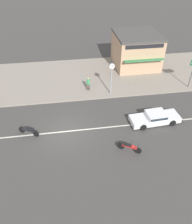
% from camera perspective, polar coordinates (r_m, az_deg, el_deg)
% --- Properties ---
extents(ground_plane, '(160.00, 160.00, 0.00)m').
position_cam_1_polar(ground_plane, '(19.45, -7.69, -5.05)').
color(ground_plane, '#423F3D').
extents(lane_centre_stripe, '(50.40, 0.14, 0.01)m').
position_cam_1_polar(lane_centre_stripe, '(19.45, -7.69, -5.04)').
color(lane_centre_stripe, silver).
rests_on(lane_centre_stripe, ground).
extents(kerb_strip, '(68.00, 10.00, 0.15)m').
position_cam_1_polar(kerb_strip, '(27.21, -8.56, 8.73)').
color(kerb_strip, gray).
rests_on(kerb_strip, ground).
extents(sedan_white_0, '(4.74, 1.95, 1.06)m').
position_cam_1_polar(sedan_white_0, '(20.62, 15.23, -1.39)').
color(sedan_white_0, white).
rests_on(sedan_white_0, ground).
extents(motorcycle_0, '(1.75, 1.08, 0.80)m').
position_cam_1_polar(motorcycle_0, '(17.58, 8.81, -9.04)').
color(motorcycle_0, black).
rests_on(motorcycle_0, ground).
extents(motorcycle_1, '(1.79, 1.09, 0.80)m').
position_cam_1_polar(motorcycle_1, '(19.61, -17.27, -4.65)').
color(motorcycle_1, black).
rests_on(motorcycle_1, ground).
extents(street_clock, '(0.59, 0.22, 3.55)m').
position_cam_1_polar(street_clock, '(22.59, 4.09, 10.37)').
color(street_clock, '#9E9EA3').
rests_on(street_clock, kerb_strip).
extents(pedestrian_near_clock, '(0.34, 0.34, 1.55)m').
position_cam_1_polar(pedestrian_near_clock, '(24.00, -2.06, 7.58)').
color(pedestrian_near_clock, '#4C4238').
rests_on(pedestrian_near_clock, kerb_strip).
extents(shopfront_corner_warung, '(5.48, 6.45, 4.13)m').
position_cam_1_polar(shopfront_corner_warung, '(29.66, 10.44, 15.67)').
color(shopfront_corner_warung, tan).
rests_on(shopfront_corner_warung, kerb_strip).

